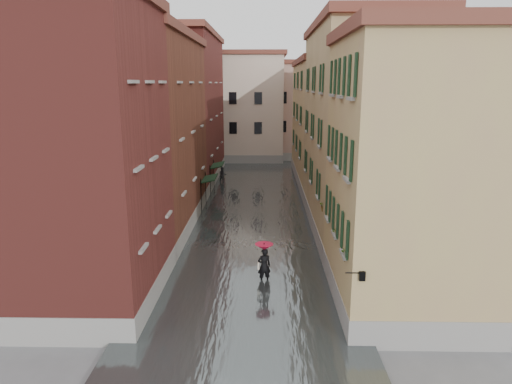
# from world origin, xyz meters

# --- Properties ---
(ground) EXTENTS (120.00, 120.00, 0.00)m
(ground) POSITION_xyz_m (0.00, 0.00, 0.00)
(ground) COLOR #5B5B5D
(ground) RESTS_ON ground
(floodwater) EXTENTS (10.00, 60.00, 0.20)m
(floodwater) POSITION_xyz_m (0.00, 13.00, 0.10)
(floodwater) COLOR #495051
(floodwater) RESTS_ON ground
(building_left_near) EXTENTS (6.00, 8.00, 13.00)m
(building_left_near) POSITION_xyz_m (-7.00, -2.00, 6.50)
(building_left_near) COLOR maroon
(building_left_near) RESTS_ON ground
(building_left_mid) EXTENTS (6.00, 14.00, 12.50)m
(building_left_mid) POSITION_xyz_m (-7.00, 9.00, 6.25)
(building_left_mid) COLOR brown
(building_left_mid) RESTS_ON ground
(building_left_far) EXTENTS (6.00, 16.00, 14.00)m
(building_left_far) POSITION_xyz_m (-7.00, 24.00, 7.00)
(building_left_far) COLOR maroon
(building_left_far) RESTS_ON ground
(building_right_near) EXTENTS (6.00, 8.00, 11.50)m
(building_right_near) POSITION_xyz_m (7.00, -2.00, 5.75)
(building_right_near) COLOR tan
(building_right_near) RESTS_ON ground
(building_right_mid) EXTENTS (6.00, 14.00, 13.00)m
(building_right_mid) POSITION_xyz_m (7.00, 9.00, 6.50)
(building_right_mid) COLOR tan
(building_right_mid) RESTS_ON ground
(building_right_far) EXTENTS (6.00, 16.00, 11.50)m
(building_right_far) POSITION_xyz_m (7.00, 24.00, 5.75)
(building_right_far) COLOR tan
(building_right_far) RESTS_ON ground
(building_end_cream) EXTENTS (12.00, 9.00, 13.00)m
(building_end_cream) POSITION_xyz_m (-3.00, 38.00, 6.50)
(building_end_cream) COLOR beige
(building_end_cream) RESTS_ON ground
(building_end_pink) EXTENTS (10.00, 9.00, 12.00)m
(building_end_pink) POSITION_xyz_m (6.00, 40.00, 6.00)
(building_end_pink) COLOR tan
(building_end_pink) RESTS_ON ground
(awning_near) EXTENTS (1.09, 2.72, 2.80)m
(awning_near) POSITION_xyz_m (-3.49, 13.19, 2.46)
(awning_near) COLOR black
(awning_near) RESTS_ON ground
(awning_far) EXTENTS (1.09, 2.83, 2.80)m
(awning_far) POSITION_xyz_m (-3.49, 19.08, 2.46)
(awning_far) COLOR black
(awning_far) RESTS_ON ground
(wall_lantern) EXTENTS (0.71, 0.22, 0.35)m
(wall_lantern) POSITION_xyz_m (4.33, -6.00, 3.01)
(wall_lantern) COLOR black
(wall_lantern) RESTS_ON ground
(window_planters) EXTENTS (0.59, 8.02, 0.84)m
(window_planters) POSITION_xyz_m (4.12, -1.21, 3.51)
(window_planters) COLOR #964F31
(window_planters) RESTS_ON ground
(pedestrian_main) EXTENTS (0.93, 0.93, 2.06)m
(pedestrian_main) POSITION_xyz_m (0.82, -0.20, 1.23)
(pedestrian_main) COLOR black
(pedestrian_main) RESTS_ON ground
(pedestrian_far) EXTENTS (0.95, 0.84, 1.64)m
(pedestrian_far) POSITION_xyz_m (-3.36, 23.01, 0.82)
(pedestrian_far) COLOR black
(pedestrian_far) RESTS_ON ground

